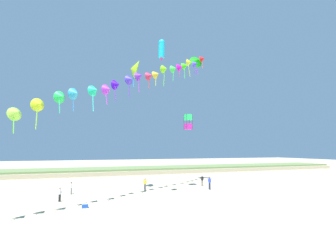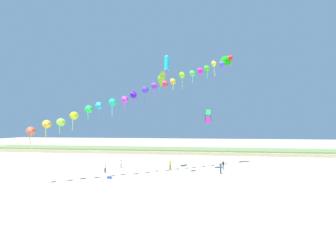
% 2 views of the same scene
% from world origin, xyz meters
% --- Properties ---
extents(ground_plane, '(240.00, 240.00, 0.00)m').
position_xyz_m(ground_plane, '(0.00, 0.00, 0.00)').
color(ground_plane, '#C1B28E').
extents(dune_ridge, '(120.00, 11.88, 1.24)m').
position_xyz_m(dune_ridge, '(0.00, 42.35, 0.62)').
color(dune_ridge, tan).
rests_on(dune_ridge, ground).
extents(person_near_left, '(0.21, 0.53, 1.50)m').
position_xyz_m(person_near_left, '(-8.09, 16.80, 0.87)').
color(person_near_left, '#474C56').
rests_on(person_near_left, ground).
extents(person_near_right, '(0.48, 0.34, 1.50)m').
position_xyz_m(person_near_right, '(-9.21, 12.44, 0.87)').
color(person_near_right, black).
rests_on(person_near_right, ground).
extents(person_mid_center, '(0.48, 0.39, 1.55)m').
position_xyz_m(person_mid_center, '(10.25, 17.92, 0.90)').
color(person_mid_center, '#726656').
rests_on(person_mid_center, ground).
extents(person_far_left, '(0.59, 0.23, 1.67)m').
position_xyz_m(person_far_left, '(1.03, 16.42, 0.97)').
color(person_far_left, '#474C56').
rests_on(person_far_left, ground).
extents(person_far_right, '(0.37, 0.58, 1.76)m').
position_xyz_m(person_far_right, '(9.49, 14.34, 1.02)').
color(person_far_right, '#282D4C').
rests_on(person_far_right, ground).
extents(kite_banner_string, '(28.52, 18.80, 21.22)m').
position_xyz_m(kite_banner_string, '(-1.51, 12.08, 13.65)').
color(kite_banner_string, '#D5583C').
extents(large_kite_low_lead, '(0.96, 0.94, 2.57)m').
position_xyz_m(large_kite_low_lead, '(1.30, 10.55, 17.06)').
color(large_kite_low_lead, '#18C2E9').
extents(large_kite_mid_trail, '(1.02, 1.02, 2.19)m').
position_xyz_m(large_kite_mid_trail, '(7.58, 16.98, 9.40)').
color(large_kite_mid_trail, '#DB28AA').
extents(large_kite_high_solo, '(2.24, 1.53, 3.47)m').
position_xyz_m(large_kite_high_solo, '(11.14, 21.24, 20.32)').
color(large_kite_high_solo, '#13C110').
extents(large_kite_outer_drift, '(1.92, 2.83, 3.80)m').
position_xyz_m(large_kite_outer_drift, '(-0.74, 16.06, 16.05)').
color(large_kite_outer_drift, '#A6E120').
extents(beach_cooler, '(0.58, 0.41, 0.46)m').
position_xyz_m(beach_cooler, '(-6.87, 8.58, 0.21)').
color(beach_cooler, blue).
rests_on(beach_cooler, ground).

